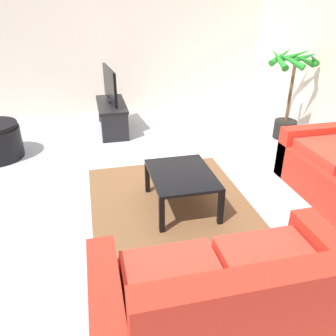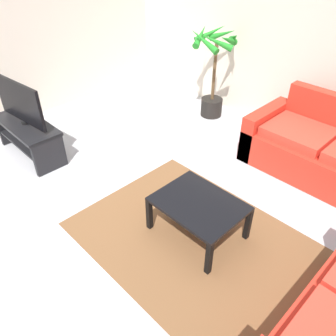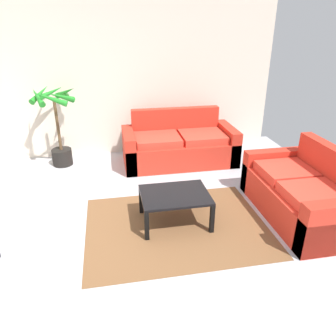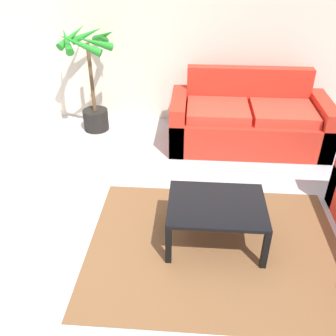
% 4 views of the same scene
% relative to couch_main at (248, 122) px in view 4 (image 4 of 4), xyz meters
% --- Properties ---
extents(ground_plane, '(6.60, 6.60, 0.00)m').
position_rel_couch_main_xyz_m(ground_plane, '(-1.10, -2.28, -0.30)').
color(ground_plane, '#B2B2B7').
extents(wall_back, '(6.00, 0.06, 2.70)m').
position_rel_couch_main_xyz_m(wall_back, '(-1.10, 0.72, 1.05)').
color(wall_back, beige).
rests_on(wall_back, ground).
extents(couch_main, '(1.94, 0.90, 0.90)m').
position_rel_couch_main_xyz_m(couch_main, '(0.00, 0.00, 0.00)').
color(couch_main, red).
rests_on(couch_main, ground).
extents(coffee_table, '(0.83, 0.64, 0.40)m').
position_rel_couch_main_xyz_m(coffee_table, '(-0.46, -1.86, 0.05)').
color(coffee_table, black).
rests_on(coffee_table, ground).
extents(area_rug, '(2.20, 1.70, 0.01)m').
position_rel_couch_main_xyz_m(area_rug, '(-0.46, -1.96, -0.30)').
color(area_rug, brown).
rests_on(area_rug, ground).
extents(potted_palm, '(0.77, 0.75, 1.38)m').
position_rel_couch_main_xyz_m(potted_palm, '(-2.04, 0.26, 0.38)').
color(potted_palm, black).
rests_on(potted_palm, ground).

